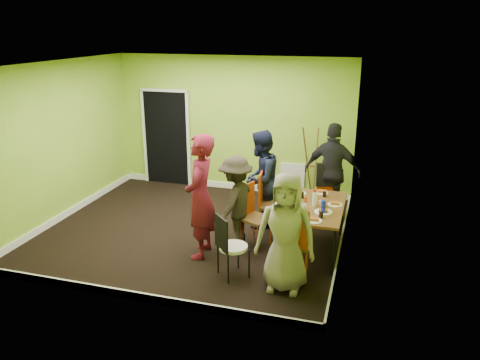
% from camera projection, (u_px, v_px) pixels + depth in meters
% --- Properties ---
extents(ground, '(5.00, 5.00, 0.00)m').
position_uv_depth(ground, '(195.00, 230.00, 8.09)').
color(ground, black).
rests_on(ground, ground).
extents(room_walls, '(5.04, 4.54, 2.82)m').
position_uv_depth(room_walls, '(192.00, 175.00, 7.82)').
color(room_walls, '#88B52E').
rests_on(room_walls, ground).
extents(dining_table, '(0.90, 1.50, 0.75)m').
position_uv_depth(dining_table, '(313.00, 209.00, 7.15)').
color(dining_table, black).
rests_on(dining_table, ground).
extents(chair_left_far, '(0.48, 0.47, 1.06)m').
position_uv_depth(chair_left_far, '(268.00, 199.00, 7.83)').
color(chair_left_far, '#BF4212').
rests_on(chair_left_far, ground).
extents(chair_left_near, '(0.54, 0.54, 1.00)m').
position_uv_depth(chair_left_near, '(252.00, 212.00, 7.40)').
color(chair_left_near, '#BF4212').
rests_on(chair_left_near, ground).
extents(chair_back_end, '(0.50, 0.57, 1.04)m').
position_uv_depth(chair_back_end, '(328.00, 181.00, 8.29)').
color(chair_back_end, '#BF4212').
rests_on(chair_back_end, ground).
extents(chair_front_end, '(0.48, 0.48, 1.08)m').
position_uv_depth(chair_front_end, '(293.00, 239.00, 6.35)').
color(chair_front_end, '#BF4212').
rests_on(chair_front_end, ground).
extents(chair_bentwood, '(0.51, 0.51, 0.93)m').
position_uv_depth(chair_bentwood, '(229.00, 243.00, 6.44)').
color(chair_bentwood, black).
rests_on(chair_bentwood, ground).
extents(easel, '(0.61, 0.57, 1.51)m').
position_uv_depth(easel, '(316.00, 165.00, 9.21)').
color(easel, brown).
rests_on(easel, ground).
extents(plate_near_left, '(0.23, 0.23, 0.01)m').
position_uv_depth(plate_near_left, '(299.00, 193.00, 7.64)').
color(plate_near_left, white).
rests_on(plate_near_left, dining_table).
extents(plate_near_right, '(0.26, 0.26, 0.01)m').
position_uv_depth(plate_near_right, '(289.00, 214.00, 6.81)').
color(plate_near_right, white).
rests_on(plate_near_right, dining_table).
extents(plate_far_back, '(0.21, 0.21, 0.01)m').
position_uv_depth(plate_far_back, '(322.00, 193.00, 7.67)').
color(plate_far_back, white).
rests_on(plate_far_back, dining_table).
extents(plate_far_front, '(0.24, 0.24, 0.01)m').
position_uv_depth(plate_far_front, '(313.00, 221.00, 6.58)').
color(plate_far_front, white).
rests_on(plate_far_front, dining_table).
extents(plate_wall_back, '(0.23, 0.23, 0.01)m').
position_uv_depth(plate_wall_back, '(335.00, 205.00, 7.16)').
color(plate_wall_back, white).
rests_on(plate_wall_back, dining_table).
extents(plate_wall_front, '(0.26, 0.26, 0.01)m').
position_uv_depth(plate_wall_front, '(323.00, 212.00, 6.88)').
color(plate_wall_front, white).
rests_on(plate_wall_front, dining_table).
extents(thermos, '(0.07, 0.07, 0.24)m').
position_uv_depth(thermos, '(315.00, 199.00, 7.08)').
color(thermos, white).
rests_on(thermos, dining_table).
extents(blue_bottle, '(0.07, 0.07, 0.20)m').
position_uv_depth(blue_bottle, '(323.00, 207.00, 6.82)').
color(blue_bottle, '#1623AB').
rests_on(blue_bottle, dining_table).
extents(orange_bottle, '(0.04, 0.04, 0.09)m').
position_uv_depth(orange_bottle, '(305.00, 200.00, 7.26)').
color(orange_bottle, '#BF4212').
rests_on(orange_bottle, dining_table).
extents(glass_mid, '(0.06, 0.06, 0.10)m').
position_uv_depth(glass_mid, '(302.00, 195.00, 7.44)').
color(glass_mid, black).
rests_on(glass_mid, dining_table).
extents(glass_back, '(0.06, 0.06, 0.08)m').
position_uv_depth(glass_back, '(324.00, 194.00, 7.48)').
color(glass_back, black).
rests_on(glass_back, dining_table).
extents(glass_front, '(0.06, 0.06, 0.09)m').
position_uv_depth(glass_front, '(321.00, 215.00, 6.67)').
color(glass_front, black).
rests_on(glass_front, dining_table).
extents(cup_a, '(0.13, 0.13, 0.11)m').
position_uv_depth(cup_a, '(302.00, 207.00, 6.93)').
color(cup_a, white).
rests_on(cup_a, dining_table).
extents(cup_b, '(0.10, 0.10, 0.09)m').
position_uv_depth(cup_b, '(322.00, 203.00, 7.10)').
color(cup_b, white).
rests_on(cup_b, dining_table).
extents(person_standing, '(0.53, 0.74, 1.90)m').
position_uv_depth(person_standing, '(200.00, 197.00, 6.93)').
color(person_standing, maroon).
rests_on(person_standing, ground).
extents(person_left_far, '(0.81, 0.95, 1.70)m').
position_uv_depth(person_left_far, '(260.00, 179.00, 8.03)').
color(person_left_far, '#141832').
rests_on(person_left_far, ground).
extents(person_left_near, '(0.73, 1.05, 1.47)m').
position_uv_depth(person_left_near, '(236.00, 202.00, 7.32)').
color(person_left_near, black).
rests_on(person_left_near, ground).
extents(person_back_end, '(1.10, 0.61, 1.77)m').
position_uv_depth(person_back_end, '(333.00, 172.00, 8.32)').
color(person_back_end, black).
rests_on(person_back_end, ground).
extents(person_front_end, '(0.80, 0.53, 1.62)m').
position_uv_depth(person_front_end, '(286.00, 233.00, 6.06)').
color(person_front_end, gray).
rests_on(person_front_end, ground).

